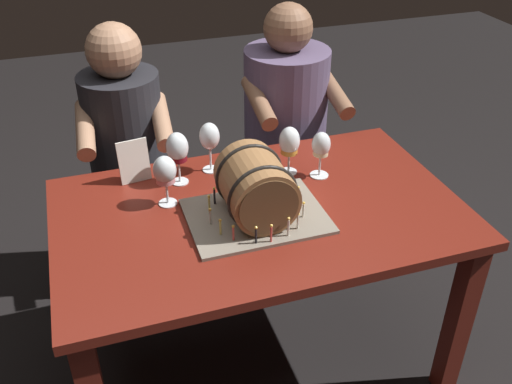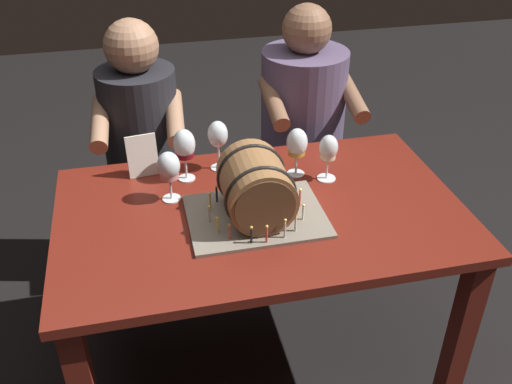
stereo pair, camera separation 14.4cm
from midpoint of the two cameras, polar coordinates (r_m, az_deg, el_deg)
name	(u,v)px [view 2 (the right image)]	position (r m, az deg, el deg)	size (l,w,h in m)	color
ground_plane	(260,355)	(2.41, 2.18, -15.99)	(8.00, 8.00, 0.00)	black
dining_table	(261,235)	(1.99, 2.54, -4.32)	(1.36, 0.83, 0.72)	maroon
barrel_cake	(256,190)	(1.83, 2.25, 0.11)	(0.45, 0.34, 0.24)	gray
wine_glass_red	(184,146)	(2.03, -5.15, 4.54)	(0.08, 0.08, 0.20)	white
wine_glass_amber	(297,145)	(2.07, 6.09, 4.67)	(0.08, 0.08, 0.19)	white
wine_glass_white	(328,150)	(2.06, 9.22, 4.13)	(0.07, 0.07, 0.18)	white
wine_glass_rose	(169,168)	(1.92, -6.59, 2.35)	(0.08, 0.08, 0.18)	white
wine_glass_empty	(218,135)	(2.09, -1.86, 5.61)	(0.07, 0.07, 0.19)	white
menu_card	(142,156)	(2.10, -9.35, 3.52)	(0.11, 0.01, 0.16)	silver
person_seated_left	(145,164)	(2.56, -9.39, 2.68)	(0.38, 0.48, 1.19)	black
person_seated_right	(302,141)	(2.67, 6.11, 5.00)	(0.41, 0.48, 1.20)	#372D40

